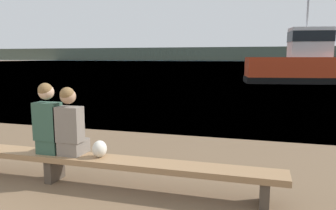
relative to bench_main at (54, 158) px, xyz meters
name	(u,v)px	position (x,y,z in m)	size (l,w,h in m)	color
water_surface	(255,62)	(-0.03, 123.33, -0.35)	(240.00, 240.00, 0.00)	#386084
far_shoreline	(257,54)	(-0.03, 179.20, 3.26)	(600.00, 12.00, 7.21)	#424738
bench_main	(54,158)	(0.00, 0.00, 0.00)	(6.71, 0.42, 0.42)	#8E6B47
person_left	(49,122)	(-0.06, 0.01, 0.56)	(0.38, 0.41, 1.06)	#2D4C3D
person_right	(70,125)	(0.30, 0.01, 0.53)	(0.38, 0.41, 1.01)	#70665B
shopping_bag	(100,149)	(0.75, 0.03, 0.20)	(0.20, 0.23, 0.24)	beige
tugboat_red	(304,66)	(5.83, 21.38, 0.89)	(8.42, 4.00, 6.14)	red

